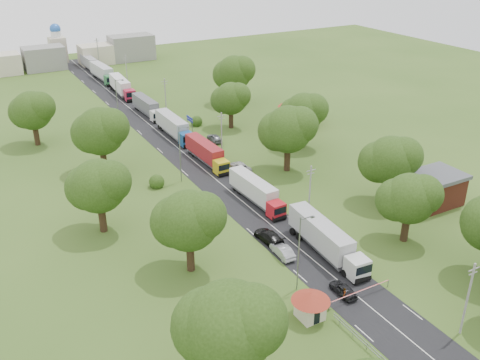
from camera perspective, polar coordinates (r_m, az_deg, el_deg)
ground at (r=83.15m, az=1.35°, el=-3.21°), size 260.00×260.00×0.00m
road at (r=99.14m, az=-4.49°, el=1.62°), size 8.00×200.00×0.04m
boom_barrier at (r=65.00m, az=11.74°, el=-11.95°), size 9.22×0.35×1.18m
guard_booth at (r=61.18m, az=7.54°, el=-12.77°), size 4.40×4.40×3.45m
info_sign at (r=112.81m, az=-5.38°, el=6.20°), size 0.12×3.10×4.10m
pole_0 at (r=61.87m, az=23.11°, el=-11.51°), size 1.60×0.24×9.00m
pole_1 at (r=78.57m, az=7.44°, el=-1.38°), size 1.60×0.24×9.00m
pole_2 at (r=100.43m, az=-1.97°, el=4.88°), size 1.60×0.24×9.00m
pole_3 at (r=124.77m, az=-7.95°, el=8.76°), size 1.60×0.24×9.00m
pole_4 at (r=150.39m, az=-12.01°, el=11.29°), size 1.60×0.24×9.00m
pole_5 at (r=176.73m, az=-14.91°, el=13.04°), size 1.60×0.24×9.00m
lamp_0 at (r=63.40m, az=6.41°, el=-7.44°), size 2.03×0.22×10.00m
lamp_1 at (r=90.81m, az=-6.33°, el=3.06°), size 2.03×0.22×10.00m
lamp_2 at (r=122.16m, az=-12.92°, el=8.43°), size 2.03×0.22×10.00m
tree_2 at (r=75.80m, az=17.57°, el=-1.85°), size 8.00×8.00×10.10m
tree_3 at (r=85.77m, az=15.73°, el=2.07°), size 8.80×8.80×11.07m
tree_4 at (r=94.19m, az=5.12°, el=5.44°), size 9.60×9.60×12.05m
tree_5 at (r=105.49m, az=6.77°, el=7.19°), size 8.80×8.80×11.07m
tree_6 at (r=115.89m, az=-1.02°, el=8.70°), size 8.00×8.00×10.10m
tree_7 at (r=132.45m, az=-0.65°, el=11.38°), size 9.60×9.60×12.05m
tree_9 at (r=49.00m, az=-1.23°, el=-15.20°), size 9.60×9.60×12.05m
tree_10 at (r=66.02m, az=-5.55°, el=-4.27°), size 8.80×8.80×11.07m
tree_11 at (r=76.90m, az=-14.91°, el=-0.58°), size 8.80×8.80×11.07m
tree_12 at (r=96.00m, az=-14.70°, el=5.08°), size 9.60×9.60×12.05m
tree_13 at (r=113.57m, az=-21.31°, el=6.95°), size 8.80×8.80×11.07m
house_brick at (r=89.21m, az=20.01°, el=-0.86°), size 8.60×6.60×5.20m
house_cream at (r=120.19m, az=6.55°, el=7.68°), size 10.08×10.08×5.80m
distant_town at (r=180.65m, az=-16.80°, el=12.69°), size 52.00×8.00×8.00m
church at (r=187.08m, az=-18.89°, el=13.42°), size 5.00×5.00×12.30m
truck_0 at (r=72.35m, az=9.06°, el=-6.20°), size 3.47×15.37×4.24m
truck_1 at (r=84.47m, az=1.74°, el=-1.19°), size 2.73×13.75×3.81m
truck_2 at (r=99.10m, az=-3.60°, el=2.93°), size 2.67×13.97×3.87m
truck_3 at (r=112.74m, az=-7.08°, el=5.68°), size 2.59×15.03×4.17m
truck_4 at (r=127.54m, az=-9.90°, el=7.74°), size 2.67×13.80×3.82m
truck_5 at (r=144.82m, az=-12.54°, el=9.72°), size 3.38×15.52×4.29m
truck_6 at (r=160.40m, az=-14.43°, el=11.02°), size 3.39×15.59×4.31m
truck_7 at (r=174.85m, az=-15.74°, el=11.93°), size 2.51×13.75×3.81m
car_lane_front at (r=66.07m, az=10.95°, el=-11.40°), size 1.80×4.13×1.39m
car_lane_mid at (r=71.93m, az=4.56°, el=-7.55°), size 1.88×4.65×1.50m
car_lane_rear at (r=74.90m, az=3.10°, el=-6.03°), size 2.47×5.48×1.56m
car_verge_near at (r=96.16m, az=-0.01°, el=1.41°), size 2.51×5.35×1.48m
car_verge_far at (r=109.68m, az=-2.74°, el=4.49°), size 2.06×4.69×1.57m
pedestrian_near at (r=65.05m, az=11.10°, el=-11.91°), size 0.73×0.68×1.68m
pedestrian_booth at (r=63.04m, az=7.96°, el=-13.06°), size 0.77×0.89×1.60m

